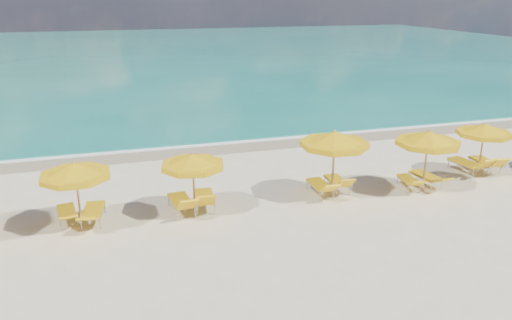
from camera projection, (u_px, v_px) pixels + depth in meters
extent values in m
plane|color=beige|center=(268.00, 205.00, 17.84)|extent=(120.00, 120.00, 0.00)
cube|color=#147162|center=(148.00, 53.00, 61.41)|extent=(120.00, 80.00, 0.30)
cube|color=tan|center=(222.00, 146.00, 24.56)|extent=(120.00, 2.60, 0.01)
cube|color=white|center=(218.00, 142.00, 25.28)|extent=(120.00, 1.20, 0.03)
cube|color=white|center=(96.00, 112.00, 31.64)|extent=(14.00, 0.36, 0.05)
cube|color=white|center=(271.00, 83.00, 41.79)|extent=(18.00, 0.30, 0.05)
cylinder|color=tan|center=(78.00, 196.00, 15.79)|extent=(0.07, 0.07, 2.16)
cone|color=#E5AE0B|center=(75.00, 169.00, 15.50)|extent=(2.88, 2.88, 0.43)
cylinder|color=#E5AE0B|center=(76.00, 176.00, 15.57)|extent=(2.91, 2.91, 0.17)
sphere|color=tan|center=(74.00, 163.00, 15.43)|extent=(0.10, 0.10, 0.10)
cylinder|color=tan|center=(194.00, 185.00, 16.82)|extent=(0.07, 0.07, 2.11)
cone|color=#E5AE0B|center=(193.00, 160.00, 16.54)|extent=(2.52, 2.52, 0.42)
cylinder|color=#E5AE0B|center=(193.00, 166.00, 16.60)|extent=(2.54, 2.54, 0.17)
sphere|color=tan|center=(192.00, 153.00, 16.47)|extent=(0.09, 0.09, 0.09)
cylinder|color=tan|center=(333.00, 165.00, 18.21)|extent=(0.08, 0.08, 2.45)
cone|color=#E5AE0B|center=(335.00, 138.00, 17.88)|extent=(3.17, 3.17, 0.49)
cylinder|color=#E5AE0B|center=(334.00, 144.00, 17.96)|extent=(3.20, 3.20, 0.20)
sphere|color=tan|center=(335.00, 131.00, 17.80)|extent=(0.11, 0.11, 0.11)
cylinder|color=tan|center=(426.00, 162.00, 18.72)|extent=(0.07, 0.07, 2.32)
cone|color=#E5AE0B|center=(428.00, 137.00, 18.40)|extent=(3.11, 3.11, 0.46)
cylinder|color=#E5AE0B|center=(428.00, 143.00, 18.48)|extent=(3.14, 3.14, 0.19)
sphere|color=tan|center=(429.00, 131.00, 18.33)|extent=(0.10, 0.10, 0.10)
cylinder|color=tan|center=(481.00, 150.00, 20.52)|extent=(0.07, 0.07, 2.13)
cone|color=#E5AE0B|center=(485.00, 129.00, 20.24)|extent=(2.20, 2.20, 0.43)
cylinder|color=#E5AE0B|center=(484.00, 133.00, 20.30)|extent=(2.22, 2.22, 0.17)
sphere|color=tan|center=(485.00, 123.00, 20.17)|extent=(0.09, 0.09, 0.09)
cube|color=#E5B30E|center=(67.00, 211.00, 16.47)|extent=(0.71, 1.29, 0.08)
cube|color=#E5B30E|center=(69.00, 218.00, 15.68)|extent=(0.62, 0.62, 0.32)
cube|color=#E5B30E|center=(93.00, 210.00, 16.46)|extent=(0.79, 1.44, 0.08)
cube|color=#E5B30E|center=(88.00, 219.00, 15.50)|extent=(0.69, 0.70, 0.33)
cube|color=#E5B30E|center=(181.00, 200.00, 17.18)|extent=(0.78, 1.47, 0.09)
cube|color=#E5B30E|center=(188.00, 204.00, 16.28)|extent=(0.68, 0.61, 0.52)
cube|color=#E5B30E|center=(204.00, 196.00, 17.52)|extent=(0.78, 1.46, 0.09)
cube|color=#E5B30E|center=(206.00, 200.00, 16.58)|extent=(0.68, 0.58, 0.54)
cube|color=#E5B30E|center=(320.00, 184.00, 18.66)|extent=(0.60, 1.33, 0.08)
cube|color=#E5B30E|center=(330.00, 188.00, 17.78)|extent=(0.59, 0.54, 0.45)
cube|color=#E5B30E|center=(336.00, 180.00, 19.12)|extent=(0.62, 1.30, 0.08)
cube|color=#E5B30E|center=(346.00, 183.00, 18.27)|extent=(0.59, 0.52, 0.46)
cube|color=#E5B30E|center=(408.00, 179.00, 19.31)|extent=(0.71, 1.22, 0.07)
cube|color=#E5B30E|center=(417.00, 183.00, 18.51)|extent=(0.59, 0.58, 0.35)
cube|color=#E5B30E|center=(425.00, 175.00, 19.62)|extent=(0.75, 1.35, 0.08)
cube|color=#E5B30E|center=(443.00, 180.00, 18.79)|extent=(0.65, 0.66, 0.31)
cube|color=#E5B30E|center=(465.00, 163.00, 20.93)|extent=(0.87, 1.53, 0.09)
cube|color=#E5B30E|center=(485.00, 164.00, 20.03)|extent=(0.72, 0.64, 0.54)
cube|color=#E5B30E|center=(484.00, 161.00, 21.15)|extent=(0.73, 1.44, 0.09)
cube|color=#E5B30E|center=(500.00, 163.00, 20.22)|extent=(0.66, 0.56, 0.53)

